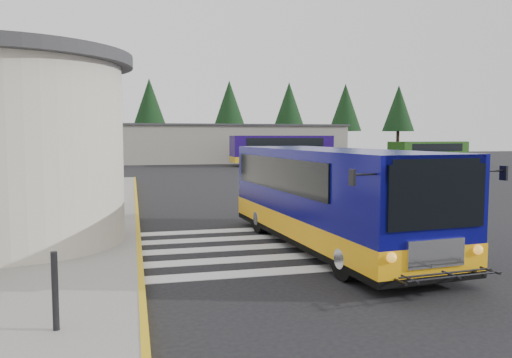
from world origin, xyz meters
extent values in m
plane|color=black|center=(0.00, 0.00, 0.00)|extent=(140.00, 140.00, 0.00)
cube|color=gold|center=(-4.05, 4.00, 0.08)|extent=(0.12, 34.00, 0.16)
cylinder|color=beige|center=(-7.00, 0.50, 2.40)|extent=(5.20, 5.20, 4.50)
cylinder|color=#38383A|center=(-7.00, 0.50, 4.80)|extent=(5.80, 5.80, 0.30)
cube|color=black|center=(-6.48, 5.00, 1.25)|extent=(0.08, 1.20, 2.20)
cube|color=#38383A|center=(-6.00, 5.00, 2.55)|extent=(1.20, 1.80, 0.12)
cube|color=silver|center=(-0.50, -3.20, 0.01)|extent=(8.00, 0.55, 0.01)
cube|color=silver|center=(-0.50, -2.00, 0.01)|extent=(8.00, 0.55, 0.01)
cube|color=silver|center=(-0.50, -0.80, 0.01)|extent=(8.00, 0.55, 0.01)
cube|color=silver|center=(-0.50, 0.40, 0.01)|extent=(8.00, 0.55, 0.01)
cube|color=silver|center=(-0.50, 1.60, 0.01)|extent=(8.00, 0.55, 0.01)
cube|color=gray|center=(6.00, 42.00, 2.00)|extent=(26.00, 8.00, 4.00)
cube|color=#38383A|center=(6.00, 42.00, 4.10)|extent=(26.40, 8.40, 0.20)
cylinder|color=black|center=(-12.00, 50.00, 1.80)|extent=(0.44, 0.44, 3.60)
cone|color=black|center=(-12.00, 50.00, 6.80)|extent=(4.40, 4.40, 6.40)
cylinder|color=black|center=(-2.00, 50.00, 1.80)|extent=(0.44, 0.44, 3.60)
cone|color=black|center=(-2.00, 50.00, 6.80)|extent=(4.40, 4.40, 6.40)
cylinder|color=black|center=(8.00, 50.00, 1.80)|extent=(0.44, 0.44, 3.60)
cone|color=black|center=(8.00, 50.00, 6.80)|extent=(4.40, 4.40, 6.40)
cylinder|color=black|center=(16.00, 50.00, 1.80)|extent=(0.44, 0.44, 3.60)
cone|color=black|center=(16.00, 50.00, 6.80)|extent=(4.40, 4.40, 6.40)
cylinder|color=black|center=(24.00, 50.00, 1.80)|extent=(0.44, 0.44, 3.60)
cone|color=black|center=(24.00, 50.00, 6.80)|extent=(4.40, 4.40, 6.40)
cylinder|color=black|center=(32.00, 50.00, 1.80)|extent=(0.44, 0.44, 3.60)
cone|color=black|center=(32.00, 50.00, 6.80)|extent=(4.40, 4.40, 6.40)
cube|color=#090865|center=(0.73, -1.28, 1.46)|extent=(3.00, 8.53, 2.18)
cube|color=#F8AA10|center=(0.73, -1.28, 0.63)|extent=(3.03, 8.56, 0.52)
cube|color=black|center=(0.73, -1.28, 0.33)|extent=(3.02, 8.55, 0.20)
cube|color=black|center=(1.08, -5.47, 1.81)|extent=(2.04, 0.22, 1.16)
cube|color=silver|center=(1.08, -5.47, 0.79)|extent=(1.21, 0.15, 0.51)
cube|color=black|center=(-0.51, -0.63, 1.91)|extent=(0.54, 6.12, 0.84)
cube|color=black|center=(1.85, -0.44, 1.91)|extent=(0.54, 6.12, 0.84)
cylinder|color=black|center=(-0.06, -4.14, 0.45)|extent=(0.35, 0.91, 0.89)
cylinder|color=black|center=(1.98, -3.97, 0.45)|extent=(0.35, 0.91, 0.89)
cylinder|color=black|center=(-0.48, 1.05, 0.45)|extent=(0.35, 0.91, 0.89)
cylinder|color=black|center=(1.55, 1.21, 0.45)|extent=(0.35, 0.91, 0.89)
cube|color=black|center=(-0.56, -5.44, 2.18)|extent=(0.06, 0.17, 0.28)
cube|color=black|center=(2.68, -5.17, 2.18)|extent=(0.06, 0.17, 0.28)
imported|color=black|center=(-6.10, -1.20, 0.94)|extent=(0.43, 0.61, 1.58)
cylinder|color=black|center=(-5.26, -5.90, 0.71)|extent=(0.09, 0.09, 1.13)
cube|color=#1D075B|center=(9.98, 33.49, 1.69)|extent=(9.84, 2.76, 2.51)
cube|color=gold|center=(9.98, 33.49, 0.68)|extent=(9.87, 2.79, 0.55)
cube|color=black|center=(9.98, 33.49, 2.29)|extent=(7.65, 2.81, 0.87)
cube|color=#214B14|center=(22.52, 27.81, 1.38)|extent=(8.30, 3.96, 2.05)
cube|color=gold|center=(22.52, 27.81, 0.55)|extent=(8.34, 3.99, 0.44)
cube|color=black|center=(22.52, 27.81, 1.87)|extent=(6.58, 3.60, 0.71)
camera|label=1|loc=(-4.16, -13.21, 2.88)|focal=35.00mm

